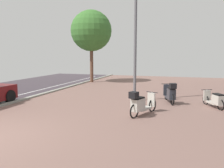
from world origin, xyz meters
The scene contains 6 objects.
ground centered at (1.43, 0.00, -0.02)m, with size 21.00×40.00×0.13m.
scooter_near centered at (6.74, 6.06, 0.36)m, with size 0.89×1.52×0.73m.
scooter_mid centered at (4.82, 6.48, 0.47)m, with size 0.82×1.83×1.05m.
scooter_far centered at (3.90, 3.80, 0.45)m, with size 0.93×1.75×1.01m.
lamp_post centered at (3.08, 6.50, 3.63)m, with size 0.20×0.52×6.62m.
street_tree centered at (-2.01, 13.24, 4.20)m, with size 3.33×3.33×5.88m.
Camera 1 is at (5.49, -4.91, 2.35)m, focal length 37.73 mm.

